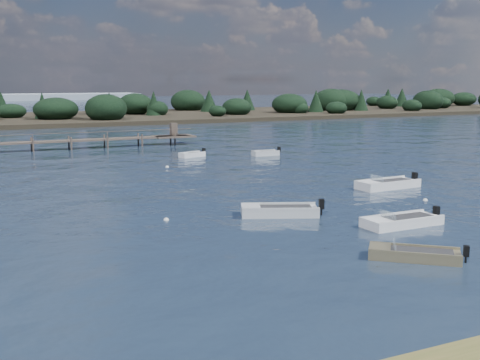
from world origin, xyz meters
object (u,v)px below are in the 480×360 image
dinghy_mid_grey (279,213)px  tender_far_grey_b (266,154)px  dinghy_mid_white_a (402,223)px  tender_far_white (192,156)px  dinghy_mid_white_b (388,186)px  dinghy_near_olive (414,256)px

dinghy_mid_grey → tender_far_grey_b: size_ratio=1.54×
dinghy_mid_white_a → tender_far_white: bearing=89.6°
dinghy_mid_grey → dinghy_mid_white_b: 12.88m
dinghy_mid_grey → tender_far_white: size_ratio=1.56×
tender_far_grey_b → dinghy_mid_white_a: 32.32m
dinghy_near_olive → tender_far_grey_b: size_ratio=1.25×
dinghy_near_olive → tender_far_white: size_ratio=1.27×
dinghy_mid_white_b → tender_far_white: bearing=106.0°
dinghy_mid_white_b → tender_far_white: (-6.80, 23.70, -0.02)m
dinghy_near_olive → dinghy_mid_white_b: bearing=54.5°
tender_far_grey_b → dinghy_near_olive: bearing=-107.7°
dinghy_mid_grey → tender_far_grey_b: 29.11m
dinghy_near_olive → dinghy_mid_grey: 10.58m
dinghy_mid_grey → dinghy_mid_white_a: bearing=-46.4°
tender_far_grey_b → dinghy_mid_white_b: bearing=-92.3°
dinghy_near_olive → tender_far_white: bearing=84.1°
dinghy_mid_grey → dinghy_mid_white_a: 7.22m
dinghy_near_olive → dinghy_mid_white_a: dinghy_mid_white_a is taller
tender_far_grey_b → tender_far_white: tender_far_grey_b is taller
dinghy_near_olive → dinghy_mid_white_a: 6.50m
tender_far_grey_b → tender_far_white: 7.98m
dinghy_mid_white_b → dinghy_mid_white_a: 12.12m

